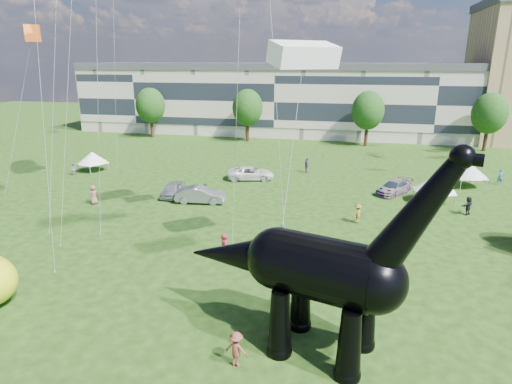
# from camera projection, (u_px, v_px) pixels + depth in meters

# --- Properties ---
(ground) EXTENTS (220.00, 220.00, 0.00)m
(ground) POSITION_uv_depth(u_px,v_px,m) (230.00, 325.00, 22.84)
(ground) COLOR #16330C
(ground) RESTS_ON ground
(terrace_row) EXTENTS (78.00, 11.00, 12.00)m
(terrace_row) POSITION_uv_depth(u_px,v_px,m) (279.00, 102.00, 80.55)
(terrace_row) COLOR beige
(terrace_row) RESTS_ON ground
(tree_far_left) EXTENTS (5.20, 5.20, 9.44)m
(tree_far_left) POSITION_uv_depth(u_px,v_px,m) (150.00, 103.00, 76.69)
(tree_far_left) COLOR #382314
(tree_far_left) RESTS_ON ground
(tree_mid_left) EXTENTS (5.20, 5.20, 9.44)m
(tree_mid_left) POSITION_uv_depth(u_px,v_px,m) (247.00, 105.00, 72.91)
(tree_mid_left) COLOR #382314
(tree_mid_left) RESTS_ON ground
(tree_mid_right) EXTENTS (5.20, 5.20, 9.44)m
(tree_mid_right) POSITION_uv_depth(u_px,v_px,m) (368.00, 107.00, 68.71)
(tree_mid_right) COLOR #382314
(tree_mid_right) RESTS_ON ground
(tree_far_right) EXTENTS (5.20, 5.20, 9.44)m
(tree_far_right) POSITION_uv_depth(u_px,v_px,m) (490.00, 110.00, 64.93)
(tree_far_right) COLOR #382314
(tree_far_right) RESTS_ON ground
(dinosaur_sculpture) EXTENTS (13.43, 5.68, 11.03)m
(dinosaur_sculpture) POSITION_uv_depth(u_px,v_px,m) (313.00, 270.00, 19.90)
(dinosaur_sculpture) COLOR black
(dinosaur_sculpture) RESTS_ON ground
(car_silver) EXTENTS (1.90, 4.33, 1.45)m
(car_silver) POSITION_uv_depth(u_px,v_px,m) (173.00, 189.00, 44.35)
(car_silver) COLOR silver
(car_silver) RESTS_ON ground
(car_grey) EXTENTS (5.09, 2.32, 1.62)m
(car_grey) POSITION_uv_depth(u_px,v_px,m) (200.00, 195.00, 42.19)
(car_grey) COLOR gray
(car_grey) RESTS_ON ground
(car_white) EXTENTS (5.92, 3.77, 1.52)m
(car_white) POSITION_uv_depth(u_px,v_px,m) (251.00, 173.00, 50.49)
(car_white) COLOR white
(car_white) RESTS_ON ground
(car_dark) EXTENTS (4.38, 5.06, 1.40)m
(car_dark) POSITION_uv_depth(u_px,v_px,m) (394.00, 187.00, 45.07)
(car_dark) COLOR #595960
(car_dark) RESTS_ON ground
(gazebo_near) EXTENTS (4.89, 4.89, 2.75)m
(gazebo_near) POSITION_uv_depth(u_px,v_px,m) (435.00, 183.00, 42.03)
(gazebo_near) COLOR white
(gazebo_near) RESTS_ON ground
(gazebo_far) EXTENTS (4.75, 4.75, 2.72)m
(gazebo_far) POSITION_uv_depth(u_px,v_px,m) (469.00, 170.00, 47.41)
(gazebo_far) COLOR silver
(gazebo_far) RESTS_ON ground
(gazebo_left) EXTENTS (4.73, 4.73, 2.50)m
(gazebo_left) POSITION_uv_depth(u_px,v_px,m) (92.00, 158.00, 54.04)
(gazebo_left) COLOR white
(gazebo_left) RESTS_ON ground
(visitors) EXTENTS (50.70, 37.28, 1.90)m
(visitors) POSITION_uv_depth(u_px,v_px,m) (281.00, 205.00, 38.94)
(visitors) COLOR navy
(visitors) RESTS_ON ground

